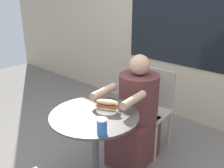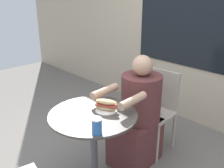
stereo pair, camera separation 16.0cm
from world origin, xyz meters
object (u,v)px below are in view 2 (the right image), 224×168
Objects in this scene: sandwich_on_plate at (106,106)px; seated_diner at (138,119)px; cafe_table at (94,134)px; diner_chair at (159,103)px; drink_cup at (97,126)px.

seated_diner is at bearing 94.70° from sandwich_on_plate.
cafe_table is 0.84× the size of diner_chair.
diner_chair is at bearing 103.87° from drink_cup.
cafe_table is at bearing 145.56° from drink_cup.
cafe_table is 0.66× the size of seated_diner.
seated_diner is 5.64× the size of sandwich_on_plate.
sandwich_on_plate is at bearing 89.21° from seated_diner.
drink_cup is (0.22, -0.29, 0.02)m from sandwich_on_plate.
seated_diner reaches higher than cafe_table.
diner_chair is 0.84m from sandwich_on_plate.
cafe_table is 6.10× the size of drink_cup.
seated_diner is 9.22× the size of drink_cup.
drink_cup is (0.27, -1.09, 0.27)m from diner_chair.
diner_chair reaches higher than drink_cup.
cafe_table is 0.27m from sandwich_on_plate.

